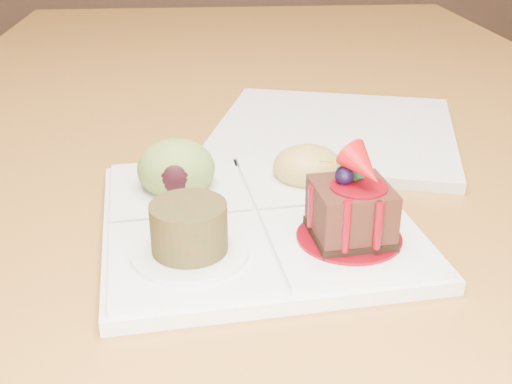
{
  "coord_description": "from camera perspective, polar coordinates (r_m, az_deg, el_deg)",
  "views": [
    {
      "loc": [
        -0.09,
        -0.74,
        1.02
      ],
      "look_at": [
        -0.05,
        -0.25,
        0.79
      ],
      "focal_mm": 45.0,
      "sensor_mm": 36.0,
      "label": 1
    }
  ],
  "objects": [
    {
      "name": "second_plate",
      "position": [
        0.78,
        6.97,
        5.35
      ],
      "size": [
        0.34,
        0.34,
        0.01
      ],
      "primitive_type": "cube",
      "rotation": [
        0.0,
        0.0,
        -0.27
      ],
      "color": "silver",
      "rests_on": "dining_table"
    },
    {
      "name": "dining_table",
      "position": [
        0.82,
        2.34,
        1.12
      ],
      "size": [
        1.0,
        1.8,
        0.75
      ],
      "color": "#9C6328",
      "rests_on": "ground"
    },
    {
      "name": "sampler_plate",
      "position": [
        0.56,
        -0.28,
        -1.2
      ],
      "size": [
        0.29,
        0.29,
        0.1
      ],
      "rotation": [
        0.0,
        0.0,
        0.11
      ],
      "color": "silver",
      "rests_on": "dining_table"
    }
  ]
}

